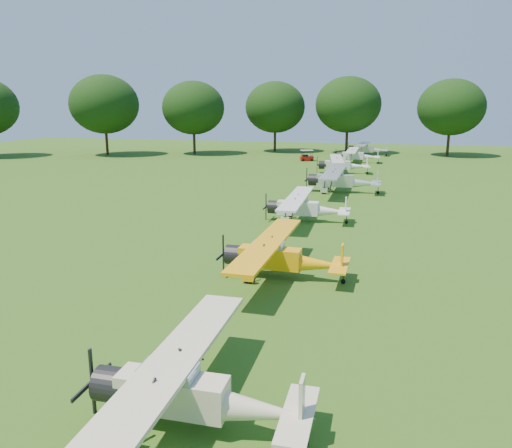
{
  "coord_description": "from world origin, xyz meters",
  "views": [
    {
      "loc": [
        5.66,
        -31.05,
        8.19
      ],
      "look_at": [
        -1.79,
        -3.78,
        1.4
      ],
      "focal_mm": 35.0,
      "sensor_mm": 36.0,
      "label": 1
    }
  ],
  "objects_px": {
    "aircraft_5": "(341,164)",
    "golf_cart": "(306,157)",
    "aircraft_1": "(189,390)",
    "aircraft_7": "(366,148)",
    "aircraft_2": "(279,255)",
    "aircraft_3": "(304,206)",
    "aircraft_6": "(356,155)",
    "aircraft_4": "(341,179)"
  },
  "relations": [
    {
      "from": "aircraft_2",
      "to": "aircraft_6",
      "type": "bearing_deg",
      "value": 90.31
    },
    {
      "from": "aircraft_5",
      "to": "golf_cart",
      "type": "xyz_separation_m",
      "value": [
        -6.42,
        12.62,
        -0.64
      ]
    },
    {
      "from": "aircraft_1",
      "to": "aircraft_5",
      "type": "distance_m",
      "value": 50.73
    },
    {
      "from": "aircraft_4",
      "to": "aircraft_6",
      "type": "distance_m",
      "value": 25.85
    },
    {
      "from": "aircraft_4",
      "to": "aircraft_5",
      "type": "bearing_deg",
      "value": 94.7
    },
    {
      "from": "aircraft_2",
      "to": "aircraft_6",
      "type": "distance_m",
      "value": 51.0
    },
    {
      "from": "aircraft_3",
      "to": "golf_cart",
      "type": "height_order",
      "value": "aircraft_3"
    },
    {
      "from": "aircraft_7",
      "to": "aircraft_2",
      "type": "bearing_deg",
      "value": -87.7
    },
    {
      "from": "aircraft_1",
      "to": "aircraft_6",
      "type": "bearing_deg",
      "value": 89.04
    },
    {
      "from": "aircraft_1",
      "to": "aircraft_7",
      "type": "height_order",
      "value": "aircraft_7"
    },
    {
      "from": "aircraft_1",
      "to": "aircraft_4",
      "type": "distance_m",
      "value": 37.06
    },
    {
      "from": "aircraft_6",
      "to": "aircraft_4",
      "type": "bearing_deg",
      "value": -89.92
    },
    {
      "from": "aircraft_1",
      "to": "aircraft_2",
      "type": "relative_size",
      "value": 0.97
    },
    {
      "from": "aircraft_3",
      "to": "aircraft_7",
      "type": "height_order",
      "value": "aircraft_7"
    },
    {
      "from": "aircraft_4",
      "to": "golf_cart",
      "type": "height_order",
      "value": "aircraft_4"
    },
    {
      "from": "aircraft_6",
      "to": "aircraft_7",
      "type": "bearing_deg",
      "value": 84.88
    },
    {
      "from": "aircraft_5",
      "to": "aircraft_6",
      "type": "distance_m",
      "value": 12.22
    },
    {
      "from": "golf_cart",
      "to": "aircraft_1",
      "type": "bearing_deg",
      "value": -106.24
    },
    {
      "from": "aircraft_1",
      "to": "aircraft_4",
      "type": "height_order",
      "value": "aircraft_4"
    },
    {
      "from": "aircraft_6",
      "to": "aircraft_5",
      "type": "bearing_deg",
      "value": -95.02
    },
    {
      "from": "aircraft_3",
      "to": "aircraft_6",
      "type": "bearing_deg",
      "value": 86.5
    },
    {
      "from": "aircraft_5",
      "to": "aircraft_2",
      "type": "bearing_deg",
      "value": -96.94
    },
    {
      "from": "aircraft_2",
      "to": "aircraft_7",
      "type": "xyz_separation_m",
      "value": [
        0.73,
        62.27,
        0.07
      ]
    },
    {
      "from": "aircraft_3",
      "to": "aircraft_1",
      "type": "bearing_deg",
      "value": -89.4
    },
    {
      "from": "aircraft_5",
      "to": "aircraft_4",
      "type": "bearing_deg",
      "value": -92.9
    },
    {
      "from": "aircraft_4",
      "to": "aircraft_6",
      "type": "relative_size",
      "value": 1.12
    },
    {
      "from": "aircraft_4",
      "to": "golf_cart",
      "type": "distance_m",
      "value": 27.41
    },
    {
      "from": "aircraft_3",
      "to": "golf_cart",
      "type": "distance_m",
      "value": 39.8
    },
    {
      "from": "aircraft_4",
      "to": "aircraft_3",
      "type": "bearing_deg",
      "value": -96.26
    },
    {
      "from": "aircraft_5",
      "to": "aircraft_7",
      "type": "height_order",
      "value": "aircraft_7"
    },
    {
      "from": "aircraft_3",
      "to": "aircraft_5",
      "type": "height_order",
      "value": "aircraft_5"
    },
    {
      "from": "aircraft_1",
      "to": "aircraft_2",
      "type": "height_order",
      "value": "aircraft_2"
    },
    {
      "from": "aircraft_1",
      "to": "aircraft_5",
      "type": "bearing_deg",
      "value": 90.12
    },
    {
      "from": "aircraft_6",
      "to": "golf_cart",
      "type": "relative_size",
      "value": 4.71
    },
    {
      "from": "aircraft_2",
      "to": "aircraft_3",
      "type": "distance_m",
      "value": 12.21
    },
    {
      "from": "aircraft_1",
      "to": "golf_cart",
      "type": "height_order",
      "value": "aircraft_1"
    },
    {
      "from": "aircraft_1",
      "to": "aircraft_7",
      "type": "bearing_deg",
      "value": 88.33
    },
    {
      "from": "aircraft_6",
      "to": "golf_cart",
      "type": "distance_m",
      "value": 7.34
    },
    {
      "from": "aircraft_2",
      "to": "aircraft_5",
      "type": "bearing_deg",
      "value": 91.65
    },
    {
      "from": "aircraft_3",
      "to": "aircraft_5",
      "type": "distance_m",
      "value": 26.64
    },
    {
      "from": "aircraft_3",
      "to": "aircraft_5",
      "type": "relative_size",
      "value": 0.95
    },
    {
      "from": "aircraft_5",
      "to": "golf_cart",
      "type": "height_order",
      "value": "aircraft_5"
    }
  ]
}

